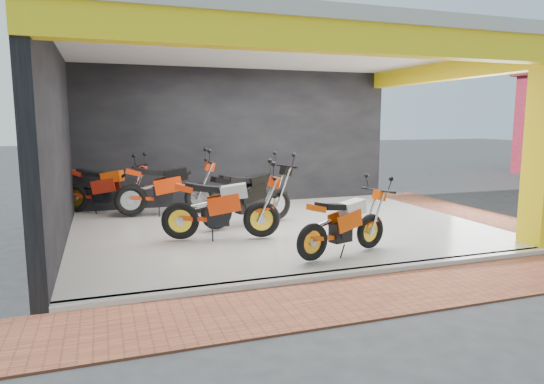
# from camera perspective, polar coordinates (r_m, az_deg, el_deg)

# --- Properties ---
(ground) EXTENTS (80.00, 80.00, 0.00)m
(ground) POSITION_cam_1_polar(r_m,az_deg,el_deg) (8.02, 6.12, -7.67)
(ground) COLOR #2D2D30
(ground) RESTS_ON ground
(showroom_floor) EXTENTS (8.00, 6.00, 0.10)m
(showroom_floor) POSITION_cam_1_polar(r_m,az_deg,el_deg) (9.80, 1.07, -4.35)
(showroom_floor) COLOR white
(showroom_floor) RESTS_ON ground
(showroom_ceiling) EXTENTS (8.40, 6.40, 0.20)m
(showroom_ceiling) POSITION_cam_1_polar(r_m,az_deg,el_deg) (9.65, 1.14, 16.67)
(showroom_ceiling) COLOR beige
(showroom_ceiling) RESTS_ON corner_column
(back_wall) EXTENTS (8.20, 0.20, 3.50)m
(back_wall) POSITION_cam_1_polar(r_m,az_deg,el_deg) (12.51, -3.90, 6.28)
(back_wall) COLOR black
(back_wall) RESTS_ON ground
(left_wall) EXTENTS (0.20, 6.20, 3.50)m
(left_wall) POSITION_cam_1_polar(r_m,az_deg,el_deg) (8.99, -24.28, 4.70)
(left_wall) COLOR black
(left_wall) RESTS_ON ground
(header_beam_front) EXTENTS (8.40, 0.30, 0.40)m
(header_beam_front) POSITION_cam_1_polar(r_m,az_deg,el_deg) (6.91, 10.31, 17.30)
(header_beam_front) COLOR yellow
(header_beam_front) RESTS_ON corner_column
(header_beam_right) EXTENTS (0.30, 6.40, 0.40)m
(header_beam_right) POSITION_cam_1_polar(r_m,az_deg,el_deg) (11.62, 20.46, 13.26)
(header_beam_right) COLOR yellow
(header_beam_right) RESTS_ON corner_column
(floor_kerb) EXTENTS (8.00, 0.20, 0.10)m
(floor_kerb) POSITION_cam_1_polar(r_m,az_deg,el_deg) (7.14, 9.69, -9.38)
(floor_kerb) COLOR white
(floor_kerb) RESTS_ON ground
(paver_front) EXTENTS (9.00, 1.40, 0.03)m
(paver_front) POSITION_cam_1_polar(r_m,az_deg,el_deg) (6.52, 13.07, -11.56)
(paver_front) COLOR #9A5032
(paver_front) RESTS_ON ground
(paver_right) EXTENTS (1.40, 7.00, 0.03)m
(paver_right) POSITION_cam_1_polar(r_m,az_deg,el_deg) (12.30, 22.54, -2.53)
(paver_right) COLOR #9A5032
(paver_right) RESTS_ON ground
(moto_hero) EXTENTS (2.05, 1.22, 1.18)m
(moto_hero) POSITION_cam_1_polar(r_m,az_deg,el_deg) (8.12, 11.53, -2.60)
(moto_hero) COLOR #EB4D09
(moto_hero) RESTS_ON showroom_floor
(moto_row_a) EXTENTS (2.36, 1.32, 1.36)m
(moto_row_a) POSITION_cam_1_polar(r_m,az_deg,el_deg) (8.66, -1.24, -1.13)
(moto_row_a) COLOR #EC3709
(moto_row_a) RESTS_ON showroom_floor
(moto_row_b) EXTENTS (2.44, 1.52, 1.40)m
(moto_row_b) POSITION_cam_1_polar(r_m,az_deg,el_deg) (10.18, 0.62, 0.42)
(moto_row_b) COLOR black
(moto_row_b) RESTS_ON showroom_floor
(moto_row_c) EXTENTS (2.31, 1.69, 1.33)m
(moto_row_c) POSITION_cam_1_polar(r_m,az_deg,el_deg) (11.41, -16.02, 0.80)
(moto_row_c) COLOR red
(moto_row_c) RESTS_ON showroom_floor
(moto_row_d) EXTENTS (2.40, 1.02, 1.43)m
(moto_row_d) POSITION_cam_1_polar(r_m,az_deg,el_deg) (11.11, -8.51, 1.10)
(moto_row_d) COLOR red
(moto_row_d) RESTS_ON showroom_floor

